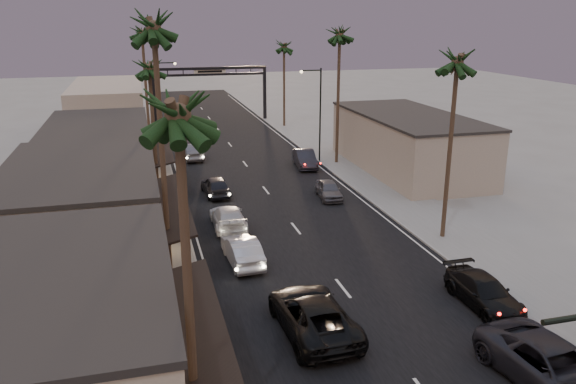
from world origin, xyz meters
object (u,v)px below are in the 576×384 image
oncoming_silver (242,250)px  palm_rb (340,30)px  palm_la (177,99)px  palm_ra (458,54)px  curbside_near (555,368)px  palm_far (141,33)px  palm_lc (149,62)px  streetlight_left (162,95)px  palm_ld (142,29)px  oncoming_pickup (313,314)px  streetlight_right (318,107)px  palm_lb (153,19)px  arch (210,80)px  curbside_black (484,292)px  palm_rc (284,43)px

oncoming_silver → palm_rb: bearing=-125.5°
palm_la → palm_rb: bearing=63.8°
palm_rb → palm_ra: bearing=-90.0°
palm_ra → curbside_near: palm_ra is taller
palm_rb → palm_far: bearing=116.4°
palm_lc → oncoming_silver: palm_lc is taller
streetlight_left → palm_ra: 37.87m
palm_la → palm_ld: 46.01m
palm_rb → palm_far: (-16.90, 34.00, -0.97)m
streetlight_left → oncoming_pickup: size_ratio=1.44×
streetlight_right → palm_ld: palm_ld is taller
palm_lc → oncoming_silver: size_ratio=2.62×
palm_lc → oncoming_pickup: size_ratio=1.95×
palm_lb → palm_ld: bearing=90.0°
arch → curbside_black: bearing=-83.8°
palm_far → curbside_black: (14.25, -62.47, -10.72)m
palm_lb → palm_ld: size_ratio=1.07×
palm_rc → palm_far: size_ratio=0.92×
palm_rb → oncoming_pickup: palm_rb is taller
palm_ld → oncoming_silver: 33.83m
palm_la → curbside_black: size_ratio=2.64×
streetlight_left → oncoming_pickup: bearing=-84.5°
streetlight_right → palm_ra: (1.68, -21.00, 6.11)m
palm_ra → palm_rb: 20.02m
palm_far → oncoming_pickup: size_ratio=2.11×
palm_rc → oncoming_silver: 43.63m
palm_la → palm_rb: palm_rb is taller
arch → palm_la: palm_la is taller
palm_rc → oncoming_pickup: bearing=-103.2°
streetlight_left → palm_far: size_ratio=0.68×
streetlight_right → palm_far: 36.85m
oncoming_pickup → oncoming_silver: size_ratio=1.34×
palm_rc → curbside_near: 55.76m
streetlight_left → oncoming_silver: size_ratio=1.93×
streetlight_left → palm_ld: (-1.68, -3.00, 7.09)m
palm_lb → palm_far: size_ratio=1.15×
palm_rb → oncoming_silver: size_ratio=3.05×
palm_lb → palm_rc: bearing=67.7°
palm_lb → curbside_black: 20.34m
arch → curbside_near: size_ratio=2.37×
palm_ra → palm_rc: (0.00, 40.00, -0.97)m
palm_rb → curbside_black: bearing=-95.3°
arch → palm_rc: size_ratio=1.25×
palm_lb → palm_rb: 27.94m
oncoming_silver → palm_rc: bearing=-110.9°
palm_rb → oncoming_pickup: size_ratio=2.27×
palm_lc → oncoming_pickup: palm_lc is taller
palm_lb → palm_rc: (17.20, 42.00, -2.92)m
palm_rc → palm_ld: bearing=-152.4°
palm_lc → palm_rb: (17.20, 8.00, 1.95)m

